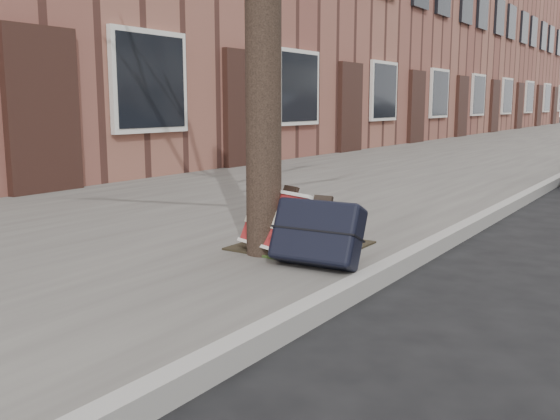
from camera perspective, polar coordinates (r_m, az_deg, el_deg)
The scene contains 6 objects.
ground at distance 3.00m, azimuth 23.55°, elevation -14.46°, with size 120.00×120.00×0.00m, color black.
near_sidewalk at distance 18.23m, azimuth 20.62°, elevation 5.51°, with size 5.00×70.00×0.12m, color #66635D.
house_near at distance 21.36m, azimuth 5.68°, elevation 15.84°, with size 6.80×40.00×7.00m, color brown.
dirt_patch at distance 4.72m, azimuth 1.93°, elevation -3.26°, with size 0.85×0.85×0.01m, color black.
suitcase_red at distance 4.42m, azimuth 0.09°, elevation -1.22°, with size 0.59×0.16×0.43m, color maroon.
suitcase_navy at distance 4.10m, azimuth 3.43°, elevation -2.04°, with size 0.59×0.19×0.42m, color black.
Camera 1 is at (0.42, -2.72, 1.18)m, focal length 40.00 mm.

